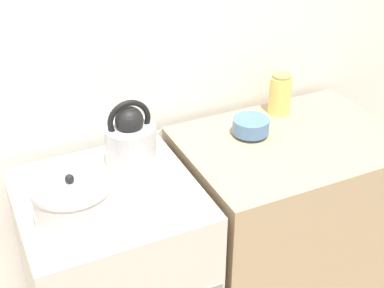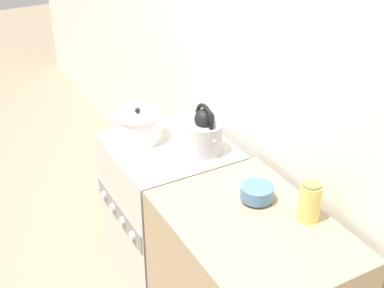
{
  "view_description": "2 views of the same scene",
  "coord_description": "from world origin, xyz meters",
  "px_view_note": "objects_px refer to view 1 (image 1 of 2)",
  "views": [
    {
      "loc": [
        -0.36,
        -1.12,
        1.91
      ],
      "look_at": [
        0.3,
        0.26,
        0.98
      ],
      "focal_mm": 50.0,
      "sensor_mm": 36.0,
      "label": 1
    },
    {
      "loc": [
        2.1,
        -0.73,
        2.21
      ],
      "look_at": [
        0.24,
        0.29,
        0.98
      ],
      "focal_mm": 50.0,
      "sensor_mm": 36.0,
      "label": 2
    }
  ],
  "objects_px": {
    "cooking_pot": "(73,203)",
    "storage_jar": "(280,94)",
    "enamel_bowl": "(251,126)",
    "stove": "(117,285)",
    "kettle": "(131,140)"
  },
  "relations": [
    {
      "from": "cooking_pot",
      "to": "storage_jar",
      "type": "distance_m",
      "value": 1.0
    },
    {
      "from": "enamel_bowl",
      "to": "storage_jar",
      "type": "relative_size",
      "value": 0.83
    },
    {
      "from": "cooking_pot",
      "to": "stove",
      "type": "bearing_deg",
      "value": 37.75
    },
    {
      "from": "stove",
      "to": "storage_jar",
      "type": "height_order",
      "value": "storage_jar"
    },
    {
      "from": "kettle",
      "to": "cooking_pot",
      "type": "bearing_deg",
      "value": -139.23
    },
    {
      "from": "cooking_pot",
      "to": "enamel_bowl",
      "type": "xyz_separation_m",
      "value": [
        0.75,
        0.21,
        -0.02
      ]
    },
    {
      "from": "kettle",
      "to": "enamel_bowl",
      "type": "bearing_deg",
      "value": -2.28
    },
    {
      "from": "storage_jar",
      "to": "cooking_pot",
      "type": "bearing_deg",
      "value": -161.14
    },
    {
      "from": "kettle",
      "to": "enamel_bowl",
      "type": "relative_size",
      "value": 1.8
    },
    {
      "from": "stove",
      "to": "enamel_bowl",
      "type": "bearing_deg",
      "value": 10.15
    },
    {
      "from": "stove",
      "to": "cooking_pot",
      "type": "distance_m",
      "value": 0.53
    },
    {
      "from": "enamel_bowl",
      "to": "stove",
      "type": "bearing_deg",
      "value": -169.85
    },
    {
      "from": "kettle",
      "to": "cooking_pot",
      "type": "relative_size",
      "value": 1.05
    },
    {
      "from": "enamel_bowl",
      "to": "storage_jar",
      "type": "height_order",
      "value": "storage_jar"
    },
    {
      "from": "stove",
      "to": "enamel_bowl",
      "type": "distance_m",
      "value": 0.78
    }
  ]
}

